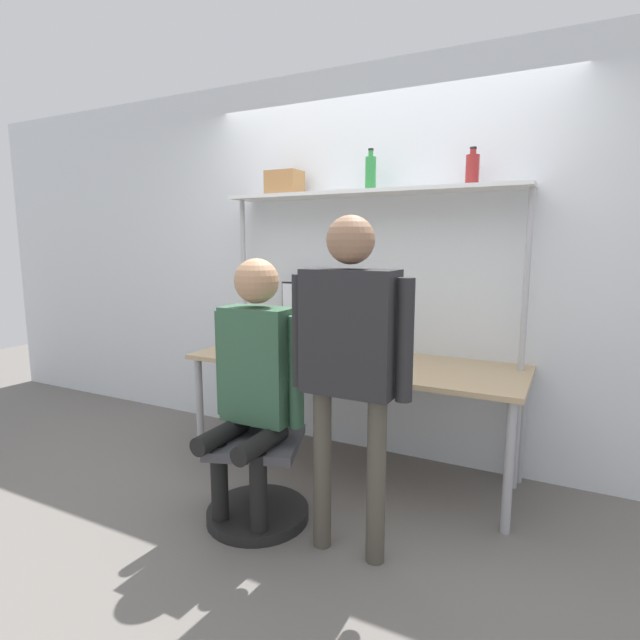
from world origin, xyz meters
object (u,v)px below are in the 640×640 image
object	(u,v)px
cell_phone	(344,365)
person_seated	(255,370)
bottle_green	(371,173)
laptop	(307,350)
office_chair	(259,467)
person_standing	(350,345)
bottle_red	(472,169)
monitor	(313,313)
storage_box	(284,183)

from	to	relation	value
cell_phone	person_seated	bearing A→B (deg)	-110.90
person_seated	bottle_green	world-z (taller)	bottle_green
laptop	office_chair	xyz separation A→B (m)	(0.04, -0.64, -0.53)
laptop	person_standing	distance (m)	0.98
cell_phone	bottle_red	xyz separation A→B (m)	(0.65, 0.40, 1.18)
office_chair	bottle_red	bearing A→B (deg)	47.47
cell_phone	office_chair	size ratio (longest dim) A/B	0.16
monitor	office_chair	size ratio (longest dim) A/B	0.56
laptop	storage_box	size ratio (longest dim) A/B	1.47
laptop	cell_phone	distance (m)	0.30
bottle_red	laptop	bearing A→B (deg)	-160.12
cell_phone	laptop	bearing A→B (deg)	167.72
cell_phone	bottle_red	distance (m)	1.40
cell_phone	person_standing	bearing A→B (deg)	-63.77
office_chair	storage_box	world-z (taller)	storage_box
cell_phone	person_seated	size ratio (longest dim) A/B	0.11
monitor	laptop	size ratio (longest dim) A/B	1.44
cell_phone	bottle_green	size ratio (longest dim) A/B	0.57
cell_phone	bottle_green	bearing A→B (deg)	89.95
person_standing	bottle_red	distance (m)	1.43
bottle_red	storage_box	size ratio (longest dim) A/B	0.91
person_standing	storage_box	bearing A→B (deg)	132.58
monitor	office_chair	xyz separation A→B (m)	(0.18, -0.99, -0.72)
laptop	person_standing	xyz separation A→B (m)	(0.62, -0.73, 0.23)
bottle_red	monitor	bearing A→B (deg)	179.42
monitor	bottle_green	distance (m)	1.05
cell_phone	storage_box	world-z (taller)	storage_box
office_chair	bottle_red	size ratio (longest dim) A/B	4.17
office_chair	person_standing	bearing A→B (deg)	-8.99
bottle_green	storage_box	distance (m)	0.65
office_chair	bottle_red	distance (m)	2.12
monitor	person_standing	xyz separation A→B (m)	(0.76, -1.08, 0.04)
monitor	cell_phone	world-z (taller)	monitor
office_chair	person_standing	world-z (taller)	person_standing
monitor	cell_phone	size ratio (longest dim) A/B	3.42
person_seated	bottle_red	world-z (taller)	bottle_red
cell_phone	storage_box	distance (m)	1.40
bottle_red	cell_phone	bearing A→B (deg)	-148.17
person_seated	bottle_green	distance (m)	1.53
storage_box	cell_phone	bearing A→B (deg)	-31.56
office_chair	bottle_red	xyz separation A→B (m)	(0.90, 0.98, 1.66)
bottle_red	person_standing	bearing A→B (deg)	-106.54
person_seated	cell_phone	bearing A→B (deg)	69.10
cell_phone	person_seated	xyz separation A→B (m)	(-0.24, -0.62, 0.09)
office_chair	person_seated	xyz separation A→B (m)	(0.01, -0.04, 0.56)
person_standing	bottle_red	bearing A→B (deg)	73.46
person_standing	bottle_green	bearing A→B (deg)	107.09
cell_phone	storage_box	xyz separation A→B (m)	(-0.65, 0.40, 1.17)
monitor	bottle_green	bearing A→B (deg)	-1.44
person_standing	monitor	bearing A→B (deg)	125.25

